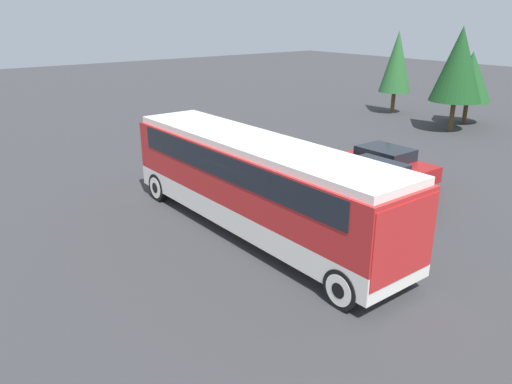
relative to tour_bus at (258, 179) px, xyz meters
name	(u,v)px	position (x,y,z in m)	size (l,w,h in m)	color
ground_plane	(256,232)	(-0.10, 0.00, -1.88)	(120.00, 120.00, 0.00)	#38383A
tour_bus	(258,179)	(0.00, 0.00, 0.00)	(11.36, 2.54, 3.12)	silver
parked_car_near	(387,164)	(-0.93, 7.75, -1.17)	(4.12, 1.88, 1.42)	maroon
parked_car_mid	(375,183)	(0.43, 5.34, -1.14)	(4.17, 1.96, 1.51)	black
parked_car_far	(290,158)	(-4.29, 5.18, -1.20)	(4.70, 1.79, 1.34)	#7A6B5B
tree_left	(397,62)	(-10.42, 20.53, 1.70)	(2.20, 2.20, 5.69)	brown
tree_center	(470,77)	(-5.28, 21.33, 1.10)	(2.87, 2.87, 4.55)	brown
tree_right	(459,64)	(-4.57, 18.58, 2.10)	(3.01, 3.01, 6.15)	brown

